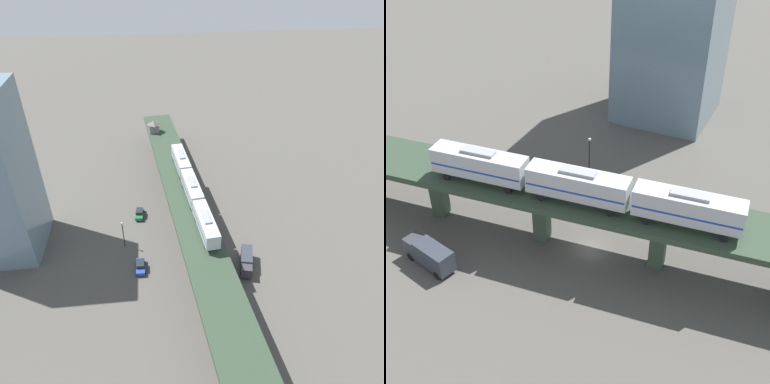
# 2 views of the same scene
# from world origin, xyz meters

# --- Properties ---
(ground_plane) EXTENTS (400.00, 400.00, 0.00)m
(ground_plane) POSITION_xyz_m (0.00, 0.00, 0.00)
(ground_plane) COLOR #4C4944
(elevated_viaduct) EXTENTS (18.31, 92.37, 7.97)m
(elevated_viaduct) POSITION_xyz_m (0.02, -0.18, 6.84)
(elevated_viaduct) COLOR #2C3D2C
(elevated_viaduct) RESTS_ON ground
(subway_train) EXTENTS (6.83, 37.28, 4.45)m
(subway_train) POSITION_xyz_m (-1.51, 0.95, 10.51)
(subway_train) COLOR #ADB2BA
(subway_train) RESTS_ON elevated_viaduct
(street_car_blue) EXTENTS (1.98, 4.42, 1.89)m
(street_car_blue) POSITION_xyz_m (10.74, 14.23, 0.94)
(street_car_blue) COLOR #233D93
(street_car_blue) RESTS_ON ground
(street_car_green) EXTENTS (2.26, 4.55, 1.89)m
(street_car_green) POSITION_xyz_m (10.97, -3.49, 0.94)
(street_car_green) COLOR #1E6638
(street_car_green) RESTS_ON ground
(delivery_truck) EXTENTS (3.80, 7.52, 3.20)m
(delivery_truck) POSITION_xyz_m (-11.22, 16.03, 1.76)
(delivery_truck) COLOR #333338
(delivery_truck) RESTS_ON ground
(street_lamp) EXTENTS (0.44, 0.44, 6.94)m
(street_lamp) POSITION_xyz_m (14.27, 6.92, 4.11)
(street_lamp) COLOR black
(street_lamp) RESTS_ON ground
(office_tower) EXTENTS (16.00, 16.00, 36.00)m
(office_tower) POSITION_xyz_m (39.89, 3.61, 18.00)
(office_tower) COLOR slate
(office_tower) RESTS_ON ground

